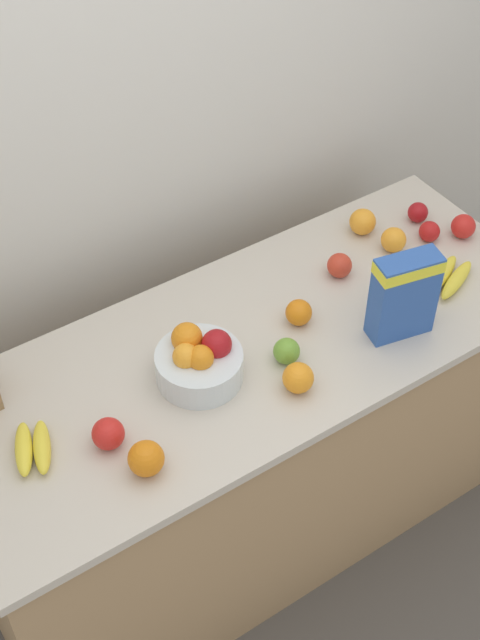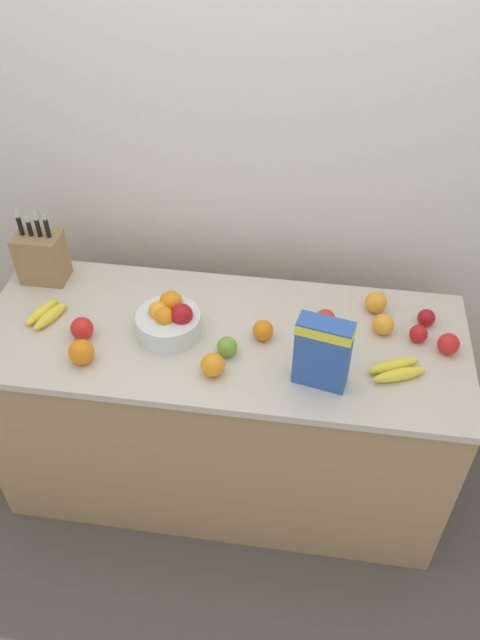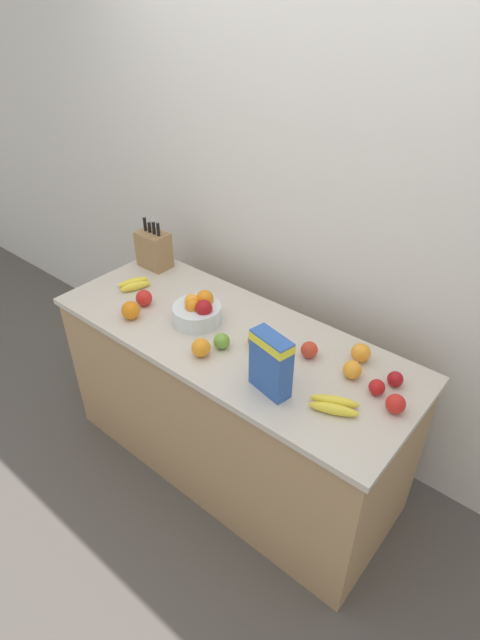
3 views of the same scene
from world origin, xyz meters
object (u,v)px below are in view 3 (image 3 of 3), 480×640
Objects in this scene: knife_block at (154,249)px; apple_rear at (222,341)px; banana_bunch_left at (134,284)px; orange_mid_right at (201,348)px; apple_leftmost at (309,350)px; orange_mid_left at (361,353)px; apple_near_bananas at (396,404)px; apple_front at (395,379)px; orange_front_right at (131,310)px; orange_front_left at (352,370)px; fruit_bowl at (198,311)px; orange_front_center at (256,341)px; apple_by_knife_block at (144,298)px; apple_middle at (377,387)px; cereal_box at (271,361)px; banana_bunch_right at (334,405)px.

apple_rear is at bearing -22.35° from knife_block.
orange_mid_right is at bearing -15.93° from banana_bunch_left.
orange_mid_left is at bearing 32.81° from apple_leftmost.
apple_near_bananas is 0.15m from apple_front.
knife_block reaches higher than orange_mid_right.
orange_front_right reaches higher than apple_front.
orange_front_left is at bearing 16.27° from orange_front_right.
orange_front_left is at bearing 8.33° from fruit_bowl.
orange_mid_right reaches higher than apple_front.
orange_front_center is 0.44m from orange_front_left.
apple_by_knife_block is (-1.28, -0.11, 0.00)m from apple_near_bananas.
apple_rear is at bearing -148.76° from orange_mid_left.
apple_rear is at bearing 12.19° from orange_front_right.
orange_mid_right is (-0.69, -0.27, 0.01)m from apple_middle.
fruit_bowl is at bearing -177.61° from orange_front_center.
orange_front_left is at bearing 63.86° from cereal_box.
cereal_box reaches higher than orange_front_left.
cereal_box reaches higher than apple_rear.
apple_rear reaches higher than apple_front.
banana_bunch_right is 0.30m from apple_front.
orange_front_right reaches higher than apple_near_bananas.
fruit_bowl is 0.93m from apple_front.
fruit_bowl is 2.79× the size of orange_mid_right.
fruit_bowl is 1.11× the size of banana_bunch_right.
banana_bunch_right is at bearing -142.97° from apple_near_bananas.
banana_bunch_right is at bearing 7.91° from orange_mid_right.
apple_rear reaches higher than banana_bunch_right.
apple_rear is 0.10m from orange_mid_right.
knife_block is 4.14× the size of orange_front_left.
orange_front_center is 0.97× the size of orange_front_left.
apple_front is at bearing 17.16° from orange_front_right.
fruit_bowl is at bearing 35.42° from orange_front_right.
fruit_bowl is 0.77m from orange_mid_left.
apple_leftmost is (-0.43, 0.07, -0.00)m from apple_near_bananas.
orange_front_right is at bearing -178.98° from orange_mid_right.
fruit_bowl is 3.08× the size of orange_front_center.
orange_front_left is (1.32, -0.13, -0.07)m from knife_block.
apple_middle is (-0.03, -0.09, 0.00)m from apple_front.
orange_front_left is (-0.16, -0.07, 0.01)m from apple_front.
cereal_box reaches higher than banana_bunch_right.
knife_block reaches higher than orange_front_right.
apple_front is (0.12, 0.27, 0.01)m from banana_bunch_right.
cereal_box reaches higher than apple_front.
orange_mid_left is at bearing 76.10° from cereal_box.
apple_leftmost is at bearing 20.07° from orange_front_right.
banana_bunch_right is 0.58m from apple_rear.
orange_mid_right reaches higher than orange_front_left.
orange_front_right reaches higher than banana_bunch_left.
apple_middle is 0.86× the size of orange_front_center.
orange_mid_left is at bearing 10.31° from banana_bunch_left.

